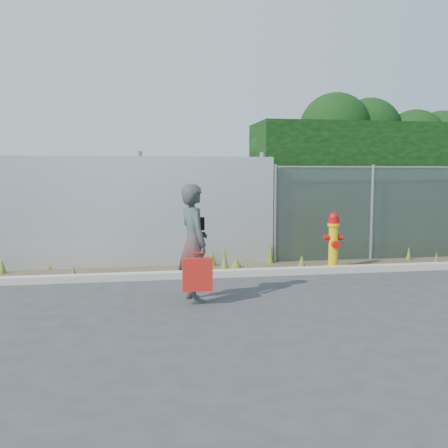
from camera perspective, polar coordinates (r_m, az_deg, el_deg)
name	(u,v)px	position (r m, az deg, el deg)	size (l,w,h in m)	color
ground	(260,301)	(7.41, 4.18, -8.74)	(80.00, 80.00, 0.00)	#353537
curb	(236,273)	(9.11, 1.44, -5.61)	(16.00, 0.22, 0.12)	#ACA49B
weed_strip	(263,264)	(9.86, 4.43, -4.61)	(16.00, 1.33, 0.52)	#473C28
corrugated_fence	(59,213)	(10.11, -18.32, 1.19)	(8.50, 0.21, 2.30)	#B7B9BE
chainlink_fence	(417,212)	(11.66, 21.17, 1.30)	(6.50, 0.07, 2.05)	gray
hedge	(402,170)	(12.65, 19.65, 5.85)	(7.39, 1.89, 3.72)	black
fire_hydrant	(333,241)	(9.92, 12.40, -1.93)	(0.38, 0.34, 1.14)	#DDB70B
woman	(194,243)	(7.25, -3.49, -2.15)	(0.63, 0.41, 1.72)	#0F615B
red_tote_bag	(197,274)	(7.07, -3.06, -5.76)	(0.42, 0.16, 0.55)	#9F2B09
black_shoulder_bag	(196,224)	(7.39, -3.22, 0.04)	(0.26, 0.11, 0.19)	black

